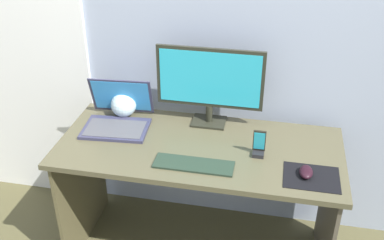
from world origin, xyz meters
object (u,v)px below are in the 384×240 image
object	(u,v)px
laptop	(118,117)
keyboard_external	(194,165)
monitor	(210,82)
fishbowl	(124,105)
mouse	(306,172)
phone_in_dock	(259,147)

from	to	relation	value
laptop	keyboard_external	xyz separation A→B (m)	(0.47, -0.28, -0.04)
monitor	fishbowl	distance (m)	0.51
laptop	mouse	bearing A→B (deg)	-14.74
phone_in_dock	monitor	bearing A→B (deg)	137.94
fishbowl	phone_in_dock	xyz separation A→B (m)	(0.76, -0.25, -0.02)
phone_in_dock	laptop	bearing A→B (deg)	169.94
laptop	mouse	world-z (taller)	laptop
keyboard_external	monitor	bearing A→B (deg)	89.66
mouse	laptop	bearing A→B (deg)	165.91
monitor	mouse	size ratio (longest dim) A/B	5.60
laptop	phone_in_dock	size ratio (longest dim) A/B	2.59
fishbowl	phone_in_dock	distance (m)	0.80
phone_in_dock	mouse	bearing A→B (deg)	-29.01
monitor	mouse	xyz separation A→B (m)	(0.51, -0.38, -0.22)
monitor	fishbowl	bearing A→B (deg)	-178.54
monitor	fishbowl	world-z (taller)	monitor
fishbowl	laptop	bearing A→B (deg)	-88.22
keyboard_external	phone_in_dock	size ratio (longest dim) A/B	2.70
keyboard_external	phone_in_dock	bearing A→B (deg)	27.11
keyboard_external	fishbowl	bearing A→B (deg)	140.35
monitor	mouse	distance (m)	0.67
monitor	phone_in_dock	xyz separation A→B (m)	(0.29, -0.26, -0.19)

